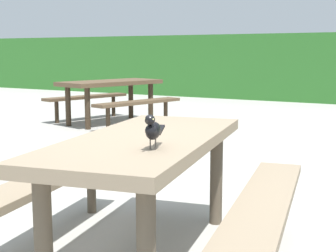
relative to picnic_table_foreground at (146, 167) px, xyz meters
name	(u,v)px	position (x,y,z in m)	size (l,w,h in m)	color
ground_plane	(154,246)	(-0.05, 0.15, -0.56)	(60.00, 60.00, 0.00)	#A3A099
picnic_table_foreground	(146,167)	(0.00, 0.00, 0.00)	(1.98, 2.01, 0.74)	#84725B
bird_grackle	(153,130)	(0.25, -0.33, 0.29)	(0.12, 0.28, 0.18)	black
picnic_table_mid_right	(111,91)	(-3.56, 4.49, 0.00)	(2.04, 2.07, 0.74)	brown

